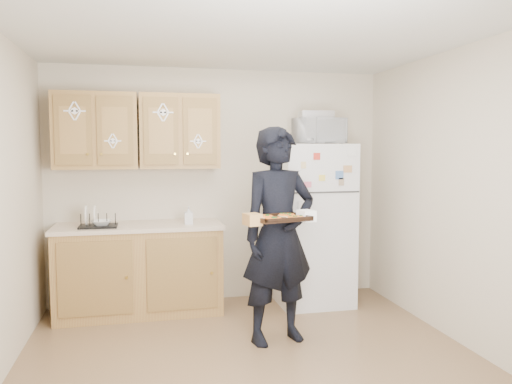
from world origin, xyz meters
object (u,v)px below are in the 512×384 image
microwave (319,131)px  baking_tray (280,219)px  dish_rack (98,220)px  refrigerator (312,224)px  person (279,235)px

microwave → baking_tray: bearing=-132.3°
dish_rack → baking_tray: bearing=-39.6°
refrigerator → person: bearing=-123.5°
microwave → refrigerator: bearing=122.4°
person → microwave: 1.47m
baking_tray → refrigerator: bearing=47.3°
baking_tray → dish_rack: size_ratio=1.20×
refrigerator → microwave: size_ratio=3.50×
baking_tray → dish_rack: 1.91m
person → microwave: microwave is taller
microwave → dish_rack: microwave is taller
refrigerator → dish_rack: 2.18m
refrigerator → microwave: (0.05, -0.05, 0.98)m
person → dish_rack: (-1.54, 0.92, 0.05)m
person → refrigerator: bearing=43.2°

